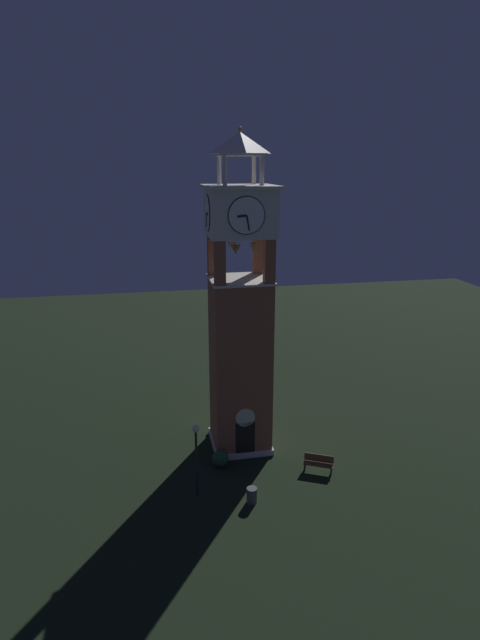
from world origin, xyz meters
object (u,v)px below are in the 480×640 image
(park_bench, at_px, (319,463))
(trash_bin, at_px, (252,495))
(clock_tower, at_px, (240,325))
(lamp_post, at_px, (196,448))

(park_bench, xyz_separation_m, trash_bin, (-4.15, -1.98, -0.08))
(clock_tower, distance_m, trash_bin, 9.08)
(clock_tower, height_order, park_bench, clock_tower)
(lamp_post, height_order, trash_bin, lamp_post)
(park_bench, distance_m, trash_bin, 4.60)
(park_bench, xyz_separation_m, lamp_post, (-6.74, -0.88, 2.24))
(trash_bin, bearing_deg, park_bench, 25.51)
(trash_bin, bearing_deg, lamp_post, 157.06)
(clock_tower, bearing_deg, lamp_post, -124.18)
(clock_tower, xyz_separation_m, trash_bin, (-0.48, -5.62, -7.12))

